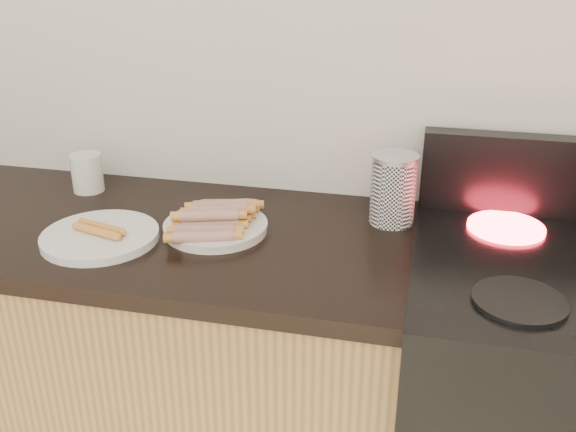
% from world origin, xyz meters
% --- Properties ---
extents(wall_back, '(4.00, 0.04, 2.60)m').
position_xyz_m(wall_back, '(0.00, 2.00, 1.30)').
color(wall_back, silver).
rests_on(wall_back, ground).
extents(cabinet_base, '(2.20, 0.59, 0.86)m').
position_xyz_m(cabinet_base, '(-0.70, 1.69, 0.43)').
color(cabinet_base, '#A06E3C').
rests_on(cabinet_base, floor).
extents(burner_near_left, '(0.18, 0.18, 0.01)m').
position_xyz_m(burner_near_left, '(0.61, 1.51, 0.92)').
color(burner_near_left, black).
rests_on(burner_near_left, stove).
extents(burner_far_left, '(0.18, 0.18, 0.01)m').
position_xyz_m(burner_far_left, '(0.61, 1.84, 0.92)').
color(burner_far_left, '#FF1E2D').
rests_on(burner_far_left, stove).
extents(main_plate, '(0.32, 0.32, 0.02)m').
position_xyz_m(main_plate, '(-0.07, 1.70, 0.91)').
color(main_plate, white).
rests_on(main_plate, counter_slab).
extents(side_plate, '(0.34, 0.34, 0.02)m').
position_xyz_m(side_plate, '(-0.32, 1.59, 0.91)').
color(side_plate, white).
rests_on(side_plate, counter_slab).
extents(hotdog_pile, '(0.14, 0.25, 0.05)m').
position_xyz_m(hotdog_pile, '(-0.07, 1.70, 0.94)').
color(hotdog_pile, maroon).
rests_on(hotdog_pile, main_plate).
extents(plain_sausages, '(0.13, 0.08, 0.02)m').
position_xyz_m(plain_sausages, '(-0.32, 1.59, 0.93)').
color(plain_sausages, '#D87E53').
rests_on(plain_sausages, side_plate).
extents(canister, '(0.11, 0.11, 0.17)m').
position_xyz_m(canister, '(0.34, 1.85, 0.99)').
color(canister, silver).
rests_on(canister, counter_slab).
extents(mug, '(0.10, 0.10, 0.10)m').
position_xyz_m(mug, '(-0.50, 1.87, 0.95)').
color(mug, white).
rests_on(mug, counter_slab).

